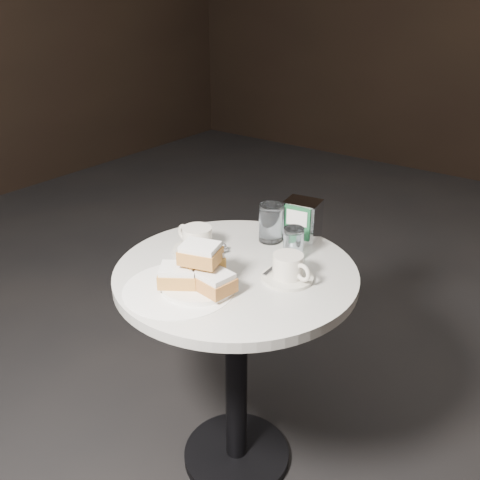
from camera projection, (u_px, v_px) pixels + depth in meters
name	position (u px, v px, depth m)	size (l,w,h in m)	color
ground	(237.00, 457.00, 1.86)	(7.00, 7.00, 0.00)	black
cafe_table	(236.00, 326.00, 1.62)	(0.70, 0.70, 0.74)	black
sugar_spill	(179.00, 289.00, 1.43)	(0.30, 0.30, 0.00)	white
beignet_plate	(199.00, 272.00, 1.42)	(0.25, 0.25, 0.13)	white
coffee_cup_left	(197.00, 241.00, 1.62)	(0.17, 0.17, 0.08)	silver
coffee_cup_right	(288.00, 269.00, 1.47)	(0.17, 0.17, 0.08)	silver
water_glass_left	(271.00, 223.00, 1.68)	(0.09, 0.09, 0.12)	silver
water_glass_right	(293.00, 244.00, 1.57)	(0.07, 0.07, 0.10)	white
napkin_dispenser	(302.00, 219.00, 1.70)	(0.12, 0.10, 0.13)	white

